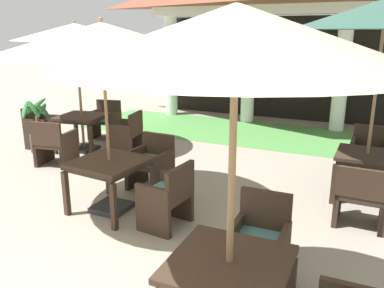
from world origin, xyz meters
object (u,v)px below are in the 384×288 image
patio_chair_far_back_north (259,244)px  patio_table_near_foreground (110,167)px  patio_chair_mid_left_south (361,196)px  patio_chair_mid_left_north (369,154)px  patio_umbrella_mid_right (75,33)px  patio_table_mid_left (367,160)px  patio_chair_mid_right_east (128,134)px  patio_table_mid_right (82,120)px  patio_umbrella_near_foreground (102,40)px  potted_palm_left_edge (38,132)px  patio_chair_near_foreground_north (151,164)px  patio_chair_mid_right_north (105,121)px  patio_chair_mid_right_south (55,144)px  patio_chair_near_foreground_east (168,197)px  patio_table_far_back (229,273)px  patio_chair_mid_right_west (41,128)px  patio_umbrella_far_back (236,38)px

patio_chair_far_back_north → patio_table_near_foreground: bearing=-17.8°
patio_chair_mid_left_south → patio_chair_mid_left_north: bearing=90.0°
patio_umbrella_mid_right → patio_table_mid_left: bearing=-2.8°
patio_chair_mid_right_east → patio_chair_far_back_north: patio_chair_far_back_north is taller
patio_table_mid_right → patio_umbrella_mid_right: (0.00, -0.00, 1.76)m
patio_umbrella_near_foreground → potted_palm_left_edge: size_ratio=2.51×
patio_chair_near_foreground_north → patio_umbrella_mid_right: 3.35m
patio_table_mid_left → patio_chair_far_back_north: size_ratio=0.98×
patio_table_mid_left → patio_chair_mid_left_south: size_ratio=1.03×
patio_umbrella_mid_right → patio_chair_mid_right_north: (-0.17, 1.01, -1.99)m
patio_chair_mid_left_south → patio_chair_far_back_north: (-0.87, -1.66, -0.02)m
patio_table_near_foreground → patio_chair_mid_left_north: (3.22, 2.90, -0.22)m
potted_palm_left_edge → patio_chair_mid_right_south: bearing=-29.8°
patio_umbrella_near_foreground → patio_umbrella_mid_right: 3.18m
patio_chair_near_foreground_east → patio_table_far_back: patio_chair_near_foreground_east is taller
patio_chair_mid_right_east → patio_table_far_back: bearing=-147.8°
patio_chair_mid_right_west → potted_palm_left_edge: (0.22, -0.28, -0.01)m
patio_umbrella_far_back → patio_table_mid_right: bearing=140.3°
patio_chair_near_foreground_east → potted_palm_left_edge: 4.43m
patio_table_far_back → patio_umbrella_far_back: (0.00, 0.00, 1.74)m
patio_table_near_foreground → patio_chair_mid_right_north: bearing=127.8°
patio_table_mid_left → patio_umbrella_far_back: bearing=-103.7°
patio_table_mid_left → patio_chair_mid_left_north: size_ratio=0.98×
patio_chair_mid_right_south → patio_chair_mid_right_north: size_ratio=1.00×
patio_chair_mid_left_south → patio_chair_mid_right_south: (-5.31, 0.23, -0.01)m
patio_chair_mid_right_east → patio_chair_mid_right_south: patio_chair_mid_right_south is taller
patio_chair_near_foreground_east → patio_umbrella_mid_right: bearing=60.5°
patio_umbrella_far_back → patio_table_far_back: bearing=-166.0°
patio_umbrella_far_back → patio_chair_mid_right_south: bearing=147.6°
patio_table_near_foreground → patio_umbrella_near_foreground: bearing=0.0°
patio_table_far_back → patio_chair_mid_left_south: bearing=71.9°
patio_table_mid_left → patio_chair_mid_right_north: patio_chair_mid_right_north is taller
patio_chair_near_foreground_north → potted_palm_left_edge: bearing=-8.2°
patio_chair_mid_right_west → patio_chair_near_foreground_east: bearing=53.9°
patio_table_mid_right → patio_chair_far_back_north: size_ratio=1.17×
patio_chair_mid_right_west → patio_umbrella_far_back: 7.01m
patio_chair_near_foreground_east → patio_chair_mid_right_north: (-3.43, 3.29, 0.01)m
patio_umbrella_mid_right → potted_palm_left_edge: patio_umbrella_mid_right is taller
patio_chair_mid_left_south → patio_chair_near_foreground_east: bearing=-153.8°
patio_umbrella_far_back → patio_chair_mid_left_north: bearing=78.9°
patio_table_mid_right → patio_chair_mid_left_north: bearing=7.3°
patio_umbrella_far_back → patio_chair_far_back_north: size_ratio=3.01×
patio_chair_mid_left_south → patio_chair_mid_left_north: patio_chair_mid_left_north is taller
patio_chair_mid_right_south → patio_table_mid_left: bearing=-1.9°
patio_table_mid_left → patio_table_far_back: size_ratio=0.95×
patio_umbrella_mid_right → patio_chair_mid_right_north: 2.24m
potted_palm_left_edge → patio_chair_mid_right_east: bearing=19.4°
patio_chair_near_foreground_east → potted_palm_left_edge: size_ratio=0.76×
patio_chair_mid_right_south → patio_umbrella_far_back: (4.46, -2.83, 1.98)m
patio_chair_mid_right_north → patio_umbrella_far_back: 7.11m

